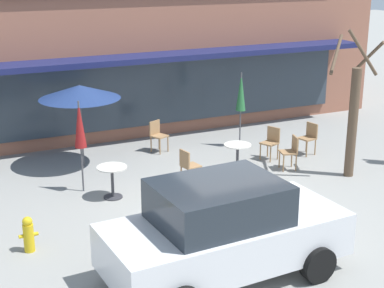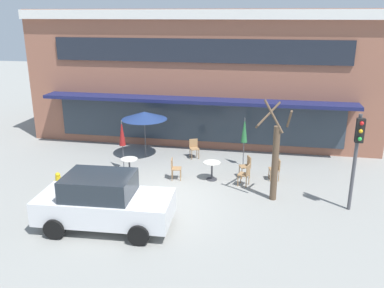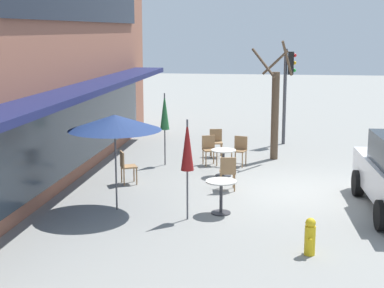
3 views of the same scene
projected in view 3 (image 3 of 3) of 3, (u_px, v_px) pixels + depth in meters
The scene contains 14 objects.
ground_plane at pixel (298, 192), 14.97m from camera, with size 80.00×80.00×0.00m, color gray.
cafe_table_near_wall at pixel (221, 191), 13.11m from camera, with size 0.70×0.70×0.76m.
cafe_table_streetside at pixel (223, 158), 16.47m from camera, with size 0.70×0.70×0.76m.
patio_umbrella_green_folded at pixel (165, 112), 17.63m from camera, with size 0.28×0.28×2.20m.
patio_umbrella_cream_folded at pixel (187, 146), 12.49m from camera, with size 0.28×0.28×2.20m.
patio_umbrella_corner_open at pixel (115, 123), 13.11m from camera, with size 2.10×2.10×2.20m.
cafe_chair_0 at pixel (209, 148), 17.87m from camera, with size 0.52×0.52×0.89m.
cafe_chair_1 at pixel (126, 165), 15.64m from camera, with size 0.53×0.53×0.89m.
cafe_chair_2 at pixel (228, 171), 14.98m from camera, with size 0.46×0.46×0.89m.
cafe_chair_3 at pixel (216, 141), 19.03m from camera, with size 0.46×0.46×0.89m.
cafe_chair_4 at pixel (240, 148), 17.77m from camera, with size 0.49×0.49×0.89m.
street_tree at pixel (275, 109), 18.46m from camera, with size 1.25×1.32×3.74m.
traffic_light_pole at pixel (288, 80), 20.79m from camera, with size 0.26×0.43×3.40m.
fire_hydrant at pixel (310, 236), 10.72m from camera, with size 0.36×0.20×0.71m.
Camera 3 is at (-14.70, 0.68, 4.06)m, focal length 55.00 mm.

